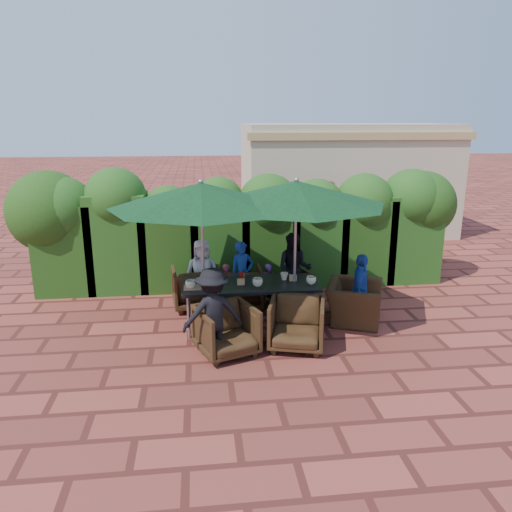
{
  "coord_description": "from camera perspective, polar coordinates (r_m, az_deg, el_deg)",
  "views": [
    {
      "loc": [
        -0.91,
        -7.58,
        3.35
      ],
      "look_at": [
        0.03,
        0.4,
        1.13
      ],
      "focal_mm": 35.0,
      "sensor_mm": 36.0,
      "label": 1
    }
  ],
  "objects": [
    {
      "name": "adult_far_left",
      "position": [
        9.11,
        -6.18,
        -2.02
      ],
      "size": [
        0.63,
        0.39,
        1.26
      ],
      "primitive_type": "imported",
      "rotation": [
        0.0,
        0.0,
        -0.03
      ],
      "color": "silver",
      "rests_on": "ground"
    },
    {
      "name": "adult_far_mid",
      "position": [
        9.1,
        -1.6,
        -2.09
      ],
      "size": [
        0.53,
        0.49,
        1.22
      ],
      "primitive_type": "imported",
      "rotation": [
        0.0,
        0.0,
        0.35
      ],
      "color": "#1C429C",
      "rests_on": "ground"
    },
    {
      "name": "cup_a",
      "position": [
        7.97,
        -7.49,
        -3.22
      ],
      "size": [
        0.17,
        0.17,
        0.13
      ],
      "primitive_type": "imported",
      "color": "beige",
      "rests_on": "dining_table"
    },
    {
      "name": "hedge_wall",
      "position": [
        10.13,
        -1.98,
        3.91
      ],
      "size": [
        9.1,
        1.6,
        2.45
      ],
      "color": "#13330E",
      "rests_on": "ground"
    },
    {
      "name": "cup_b",
      "position": [
        8.16,
        -4.5,
        -2.66
      ],
      "size": [
        0.15,
        0.15,
        0.14
      ],
      "primitive_type": "imported",
      "color": "beige",
      "rests_on": "dining_table"
    },
    {
      "name": "chair_far_left",
      "position": [
        9.16,
        -6.95,
        -3.38
      ],
      "size": [
        0.88,
        0.84,
        0.83
      ],
      "primitive_type": "imported",
      "rotation": [
        0.0,
        0.0,
        3.25
      ],
      "color": "black",
      "rests_on": "ground"
    },
    {
      "name": "cup_e",
      "position": [
        8.15,
        6.31,
        -2.77
      ],
      "size": [
        0.16,
        0.16,
        0.13
      ],
      "primitive_type": "imported",
      "color": "beige",
      "rests_on": "dining_table"
    },
    {
      "name": "cup_c",
      "position": [
        8.0,
        0.18,
        -3.02
      ],
      "size": [
        0.17,
        0.17,
        0.13
      ],
      "primitive_type": "imported",
      "color": "beige",
      "rests_on": "dining_table"
    },
    {
      "name": "umbrella_right",
      "position": [
        7.94,
        4.62,
        7.18
      ],
      "size": [
        2.89,
        2.89,
        2.46
      ],
      "color": "gray",
      "rests_on": "ground"
    },
    {
      "name": "adult_end_right",
      "position": [
        8.51,
        11.82,
        -3.74
      ],
      "size": [
        0.58,
        0.79,
        1.2
      ],
      "primitive_type": "imported",
      "rotation": [
        0.0,
        0.0,
        1.21
      ],
      "color": "#1C429C",
      "rests_on": "ground"
    },
    {
      "name": "sauce_bottle",
      "position": [
        8.14,
        -1.35,
        -2.55
      ],
      "size": [
        0.04,
        0.04,
        0.17
      ],
      "primitive_type": "cylinder",
      "color": "#4C230C",
      "rests_on": "dining_table"
    },
    {
      "name": "pedestrian_c",
      "position": [
        13.0,
        13.18,
        3.79
      ],
      "size": [
        1.1,
        1.04,
        1.63
      ],
      "primitive_type": "imported",
      "rotation": [
        0.0,
        0.0,
        2.44
      ],
      "color": "#95979D",
      "rests_on": "ground"
    },
    {
      "name": "number_block_right",
      "position": [
        8.3,
        4.25,
        -2.49
      ],
      "size": [
        0.12,
        0.06,
        0.1
      ],
      "primitive_type": "cube",
      "color": "tan",
      "rests_on": "dining_table"
    },
    {
      "name": "chair_end_right",
      "position": [
        8.66,
        11.14,
        -4.48
      ],
      "size": [
        0.99,
        1.18,
        0.88
      ],
      "primitive_type": "imported",
      "rotation": [
        0.0,
        0.0,
        1.18
      ],
      "color": "black",
      "rests_on": "ground"
    },
    {
      "name": "cup_d",
      "position": [
        8.33,
        3.24,
        -2.33
      ],
      "size": [
        0.13,
        0.13,
        0.12
      ],
      "primitive_type": "imported",
      "color": "beige",
      "rests_on": "dining_table"
    },
    {
      "name": "chair_near_left",
      "position": [
        7.34,
        -3.39,
        -8.22
      ],
      "size": [
        1.0,
        0.98,
        0.81
      ],
      "primitive_type": "imported",
      "rotation": [
        0.0,
        0.0,
        0.37
      ],
      "color": "black",
      "rests_on": "ground"
    },
    {
      "name": "building",
      "position": [
        15.32,
        10.21,
        8.67
      ],
      "size": [
        6.2,
        3.08,
        3.2
      ],
      "color": "#C2B190",
      "rests_on": "ground"
    },
    {
      "name": "serving_tray",
      "position": [
        8.0,
        -7.0,
        -3.58
      ],
      "size": [
        0.35,
        0.25,
        0.02
      ],
      "primitive_type": "cube",
      "color": "#B07B55",
      "rests_on": "dining_table"
    },
    {
      "name": "ketchup_bottle",
      "position": [
        8.2,
        -1.73,
        -2.41
      ],
      "size": [
        0.04,
        0.04,
        0.17
      ],
      "primitive_type": "cylinder",
      "color": "#B20C0A",
      "rests_on": "dining_table"
    },
    {
      "name": "pedestrian_b",
      "position": [
        12.59,
        7.88,
        4.25
      ],
      "size": [
        1.05,
        0.87,
        1.87
      ],
      "primitive_type": "imported",
      "rotation": [
        0.0,
        0.0,
        3.57
      ],
      "color": "#C44557",
      "rests_on": "ground"
    },
    {
      "name": "adult_far_right",
      "position": [
        9.21,
        4.38,
        -1.49
      ],
      "size": [
        0.74,
        0.58,
        1.34
      ],
      "primitive_type": "imported",
      "rotation": [
        0.0,
        0.0,
        -0.32
      ],
      "color": "black",
      "rests_on": "ground"
    },
    {
      "name": "child_left",
      "position": [
        9.15,
        -3.34,
        -3.38
      ],
      "size": [
        0.34,
        0.3,
        0.8
      ],
      "primitive_type": "imported",
      "rotation": [
        0.0,
        0.0,
        0.26
      ],
      "color": "#C44557",
      "rests_on": "ground"
    },
    {
      "name": "chair_far_right",
      "position": [
        9.28,
        3.93,
        -3.44
      ],
      "size": [
        0.85,
        0.82,
        0.7
      ],
      "primitive_type": "imported",
      "rotation": [
        0.0,
        0.0,
        3.46
      ],
      "color": "black",
      "rests_on": "ground"
    },
    {
      "name": "adult_near_left",
      "position": [
        7.17,
        -4.97,
        -6.53
      ],
      "size": [
        0.92,
        0.56,
        1.34
      ],
      "primitive_type": "imported",
      "rotation": [
        0.0,
        0.0,
        3.35
      ],
      "color": "black",
      "rests_on": "ground"
    },
    {
      "name": "ground",
      "position": [
        8.33,
        0.15,
        -8.25
      ],
      "size": [
        80.0,
        80.0,
        0.0
      ],
      "primitive_type": "plane",
      "color": "brown",
      "rests_on": "ground"
    },
    {
      "name": "child_right",
      "position": [
        9.29,
        1.48,
        -3.2
      ],
      "size": [
        0.3,
        0.25,
        0.76
      ],
      "primitive_type": "imported",
      "rotation": [
        0.0,
        0.0,
        0.12
      ],
      "color": "purple",
      "rests_on": "ground"
    },
    {
      "name": "dining_table",
      "position": [
        8.18,
        -0.66,
        -3.65
      ],
      "size": [
        2.22,
        0.9,
        0.75
      ],
      "color": "black",
      "rests_on": "ground"
    },
    {
      "name": "number_block_left",
      "position": [
        8.08,
        -1.75,
        -2.96
      ],
      "size": [
        0.12,
        0.06,
        0.1
      ],
      "primitive_type": "cube",
      "color": "tan",
      "rests_on": "dining_table"
    },
    {
      "name": "umbrella_left",
      "position": [
        7.74,
        -6.29,
        6.92
      ],
      "size": [
        2.88,
        2.88,
        2.46
      ],
      "color": "gray",
      "rests_on": "ground"
    },
    {
      "name": "chair_near_right",
      "position": [
        7.55,
        4.67,
        -7.47
      ],
      "size": [
        0.97,
        0.94,
        0.83
      ],
      "primitive_type": "imported",
      "rotation": [
        0.0,
        0.0,
        -0.26
      ],
      "color": "black",
      "rests_on": "ground"
    },
    {
      "name": "pedestrian_a",
      "position": [
        12.4,
        5.15,
        3.52
      ],
      "size": [
        1.55,
        1.23,
        1.6
      ],
      "primitive_type": "imported",
      "rotation": [
        0.0,
        0.0,
        2.59
      ],
      "color": "#2B7F22",
      "rests_on": "ground"
    },
    {
      "name": "chair_far_mid",
      "position": [
        9.04,
        -1.93,
        -3.46
      ],
      "size": [
        0.83,
        0.77,
        0.84
      ],
      "primitive_type": "imported",
      "rotation": [
        0.0,
        0.0,
        3.15
      ],
      "color": "black",
      "rests_on": "ground"
    }
  ]
}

